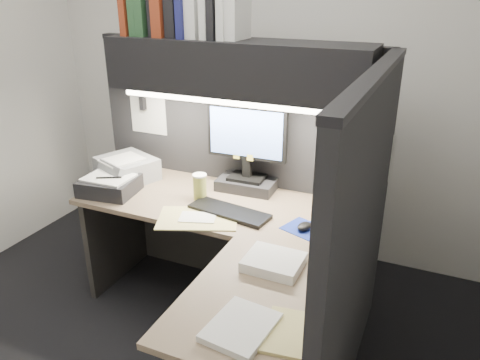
% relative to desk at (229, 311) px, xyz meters
% --- Properties ---
extents(floor, '(3.50, 3.50, 0.00)m').
position_rel_desk_xyz_m(floor, '(-0.43, 0.00, -0.44)').
color(floor, black).
rests_on(floor, ground).
extents(wall_back, '(3.50, 0.04, 2.70)m').
position_rel_desk_xyz_m(wall_back, '(-0.43, 1.50, 0.91)').
color(wall_back, white).
rests_on(wall_back, floor).
extents(partition_back, '(1.90, 0.06, 1.60)m').
position_rel_desk_xyz_m(partition_back, '(-0.40, 0.93, 0.36)').
color(partition_back, black).
rests_on(partition_back, floor).
extents(partition_right, '(0.06, 1.50, 1.60)m').
position_rel_desk_xyz_m(partition_right, '(0.55, 0.18, 0.36)').
color(partition_right, black).
rests_on(partition_right, floor).
extents(desk, '(1.70, 1.53, 0.73)m').
position_rel_desk_xyz_m(desk, '(0.00, 0.00, 0.00)').
color(desk, '#856D54').
rests_on(desk, floor).
extents(overhead_shelf, '(1.55, 0.34, 0.30)m').
position_rel_desk_xyz_m(overhead_shelf, '(-0.30, 0.75, 1.06)').
color(overhead_shelf, black).
rests_on(overhead_shelf, partition_back).
extents(task_light_tube, '(1.32, 0.04, 0.04)m').
position_rel_desk_xyz_m(task_light_tube, '(-0.30, 0.61, 0.89)').
color(task_light_tube, white).
rests_on(task_light_tube, overhead_shelf).
extents(monitor, '(0.50, 0.24, 0.54)m').
position_rel_desk_xyz_m(monitor, '(-0.25, 0.80, 0.50)').
color(monitor, black).
rests_on(monitor, desk).
extents(keyboard, '(0.50, 0.23, 0.02)m').
position_rel_desk_xyz_m(keyboard, '(-0.21, 0.45, 0.30)').
color(keyboard, black).
rests_on(keyboard, desk).
extents(mousepad, '(0.25, 0.24, 0.00)m').
position_rel_desk_xyz_m(mousepad, '(0.23, 0.45, 0.29)').
color(mousepad, navy).
rests_on(mousepad, desk).
extents(mouse, '(0.09, 0.11, 0.04)m').
position_rel_desk_xyz_m(mouse, '(0.24, 0.44, 0.31)').
color(mouse, black).
rests_on(mouse, mousepad).
extents(telephone, '(0.21, 0.22, 0.09)m').
position_rel_desk_xyz_m(telephone, '(0.38, 0.67, 0.33)').
color(telephone, beige).
rests_on(telephone, desk).
extents(coffee_cup, '(0.10, 0.10, 0.15)m').
position_rel_desk_xyz_m(coffee_cup, '(-0.45, 0.56, 0.36)').
color(coffee_cup, gold).
rests_on(coffee_cup, desk).
extents(printer, '(0.45, 0.42, 0.14)m').
position_rel_desk_xyz_m(printer, '(-1.05, 0.65, 0.36)').
color(printer, gray).
rests_on(printer, desk).
extents(notebook_stack, '(0.36, 0.32, 0.10)m').
position_rel_desk_xyz_m(notebook_stack, '(-1.01, 0.41, 0.34)').
color(notebook_stack, black).
rests_on(notebook_stack, desk).
extents(open_folder, '(0.51, 0.43, 0.01)m').
position_rel_desk_xyz_m(open_folder, '(-0.34, 0.32, 0.29)').
color(open_folder, '#CDC173').
rests_on(open_folder, desk).
extents(paper_stack_a, '(0.26, 0.22, 0.05)m').
position_rel_desk_xyz_m(paper_stack_a, '(0.21, 0.04, 0.31)').
color(paper_stack_a, white).
rests_on(paper_stack_a, desk).
extents(paper_stack_b, '(0.25, 0.30, 0.03)m').
position_rel_desk_xyz_m(paper_stack_b, '(0.24, -0.41, 0.30)').
color(paper_stack_b, white).
rests_on(paper_stack_b, desk).
extents(manila_stack, '(0.23, 0.28, 0.01)m').
position_rel_desk_xyz_m(manila_stack, '(0.42, -0.35, 0.29)').
color(manila_stack, '#CDC173').
rests_on(manila_stack, desk).
extents(binder_row, '(0.74, 0.26, 0.30)m').
position_rel_desk_xyz_m(binder_row, '(-0.62, 0.75, 1.35)').
color(binder_row, maroon).
rests_on(binder_row, overhead_shelf).
extents(pinned_papers, '(1.76, 1.31, 0.51)m').
position_rel_desk_xyz_m(pinned_papers, '(-0.00, 0.56, 0.61)').
color(pinned_papers, white).
rests_on(pinned_papers, partition_back).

